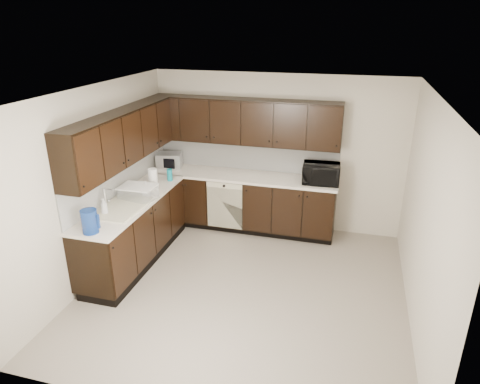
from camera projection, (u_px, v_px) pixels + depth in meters
name	position (u px, v px, depth m)	size (l,w,h in m)	color
floor	(245.00, 289.00, 5.54)	(4.00, 4.00, 0.00)	gray
ceiling	(246.00, 93.00, 4.60)	(4.00, 4.00, 0.00)	white
wall_back	(277.00, 153.00, 6.86)	(4.00, 0.02, 2.50)	beige
wall_left	(97.00, 184.00, 5.56)	(0.02, 4.00, 2.50)	beige
wall_right	(425.00, 219.00, 4.58)	(0.02, 4.00, 2.50)	beige
wall_front	(179.00, 298.00, 3.28)	(4.00, 0.02, 2.50)	beige
lower_cabinets	(200.00, 216.00, 6.62)	(3.00, 2.80, 0.90)	black
countertop	(199.00, 185.00, 6.43)	(3.03, 2.83, 0.04)	silver
backsplash	(190.00, 164.00, 6.57)	(3.00, 2.80, 0.48)	white
upper_cabinets	(193.00, 128.00, 6.22)	(3.00, 2.80, 0.70)	black
dishwasher	(225.00, 203.00, 6.77)	(0.58, 0.04, 0.78)	beige
sink	(121.00, 213.00, 5.61)	(0.54, 0.82, 0.42)	beige
microwave	(321.00, 174.00, 6.41)	(0.55, 0.37, 0.30)	black
soap_bottle_a	(146.00, 189.00, 5.95)	(0.10, 0.10, 0.22)	gray
soap_bottle_b	(104.00, 206.00, 5.40)	(0.08, 0.08, 0.22)	gray
toaster_oven	(169.00, 160.00, 7.10)	(0.40, 0.30, 0.25)	silver
storage_bin	(138.00, 193.00, 5.87)	(0.46, 0.34, 0.18)	silver
blue_pitcher	(90.00, 221.00, 4.91)	(0.19, 0.19, 0.28)	navy
teal_tumbler	(170.00, 175.00, 6.54)	(0.08, 0.08, 0.18)	#0D7E8F
paper_towel_roll	(153.00, 179.00, 6.23)	(0.13, 0.13, 0.29)	white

